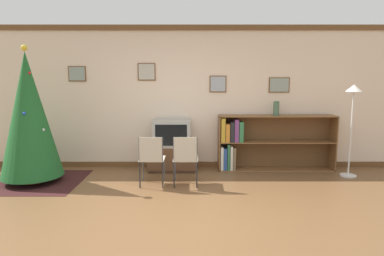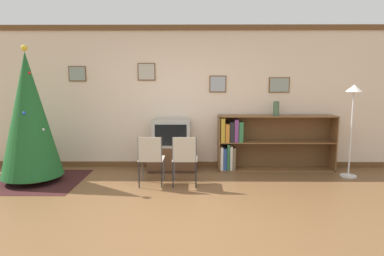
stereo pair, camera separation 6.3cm
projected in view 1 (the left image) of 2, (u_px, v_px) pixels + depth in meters
ground_plane at (175, 218)px, 4.26m from camera, size 24.00×24.00×0.00m
wall_back at (181, 98)px, 6.56m from camera, size 8.88×0.11×2.70m
area_rug at (33, 182)px, 5.74m from camera, size 1.60×1.44×0.01m
christmas_tree at (28, 115)px, 5.57m from camera, size 0.99×0.99×2.24m
tv_console at (171, 158)px, 6.42m from camera, size 0.89×0.48×0.47m
television at (171, 133)px, 6.34m from camera, size 0.69×0.47×0.49m
folding_chair_left at (151, 158)px, 5.44m from camera, size 0.40×0.40×0.82m
folding_chair_right at (185, 158)px, 5.44m from camera, size 0.40×0.40×0.82m
bookshelf at (255, 142)px, 6.46m from camera, size 2.18×0.36×1.03m
vase at (275, 108)px, 6.33m from camera, size 0.11×0.11×0.27m
standing_lamp at (352, 106)px, 5.89m from camera, size 0.28×0.28×1.62m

